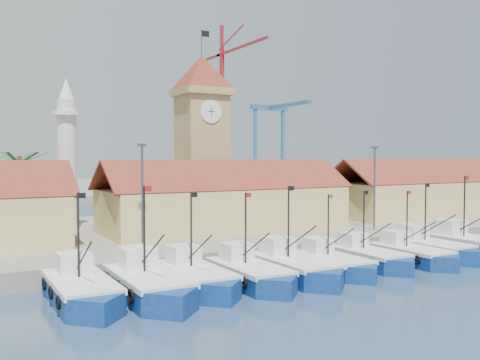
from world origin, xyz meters
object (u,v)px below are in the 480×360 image
boat_0 (82,293)px  clock_tower (202,135)px  minaret (67,154)px  boat_5 (334,265)px

boat_0 → clock_tower: (19.05, 23.01, 11.18)m
minaret → boat_5: bearing=-58.4°
boat_0 → boat_5: boat_0 is taller
clock_tower → minaret: size_ratio=1.39×
clock_tower → boat_0: bearing=-129.6°
clock_tower → minaret: clock_tower is taller
boat_5 → clock_tower: clock_tower is taller
boat_0 → clock_tower: size_ratio=0.44×
boat_0 → clock_tower: 31.90m
boat_0 → clock_tower: bearing=50.4°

